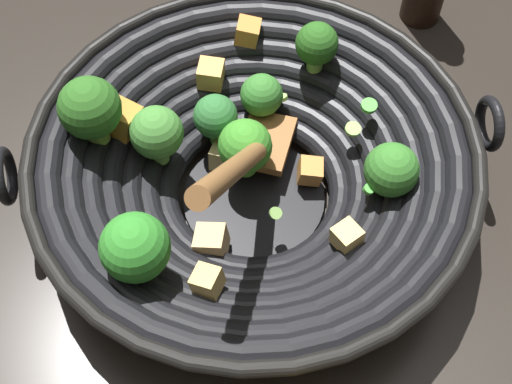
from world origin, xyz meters
name	(u,v)px	position (x,y,z in m)	size (l,w,h in m)	color
ground_plane	(254,202)	(0.00, 0.00, 0.00)	(4.00, 4.00, 0.00)	#28231E
wok	(251,166)	(0.00, 0.00, 0.06)	(0.45, 0.43, 0.23)	black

